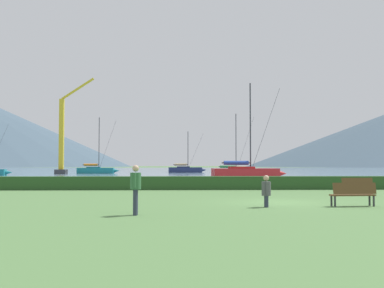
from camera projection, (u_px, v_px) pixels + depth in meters
name	position (u px, v px, depth m)	size (l,w,h in m)	color
ground_plane	(278.00, 202.00, 20.82)	(1000.00, 1000.00, 0.00)	#517A42
harbor_water	(189.00, 170.00, 157.60)	(320.00, 246.00, 0.00)	slate
hedge_line	(243.00, 183.00, 31.82)	(80.00, 1.20, 0.88)	#284C23
sailboat_slip_1	(246.00, 172.00, 56.05)	(9.08, 3.31, 11.43)	red
sailboat_slip_3	(186.00, 169.00, 101.15)	(8.22, 2.92, 8.82)	navy
sailboat_slip_4	(233.00, 172.00, 68.67)	(6.67, 2.36, 9.12)	#236B38
sailboat_slip_8	(96.00, 170.00, 89.72)	(7.91, 2.55, 10.67)	#19707A
park_bench_near_path	(356.00, 185.00, 25.87)	(1.69, 0.47, 0.95)	brown
park_bench_under_tree	(353.00, 193.00, 18.80)	(1.82, 0.65, 0.95)	brown
person_seated_viewer	(266.00, 190.00, 18.52)	(0.36, 0.57, 1.25)	#2D3347
person_standing_walker	(136.00, 186.00, 15.60)	(0.36, 0.57, 1.65)	#2D3347
dock_crane	(63.00, 140.00, 86.63)	(6.86, 2.00, 17.73)	#333338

